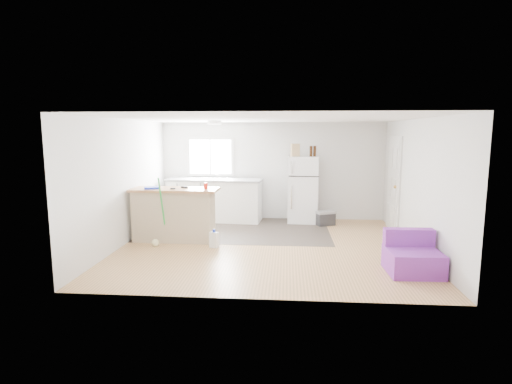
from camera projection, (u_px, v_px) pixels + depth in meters
room at (267, 184)px, 7.47m from camera, size 5.51×5.01×2.41m
vinyl_zone at (237, 229)px, 8.93m from camera, size 4.05×2.50×0.00m
window at (210, 157)px, 9.99m from camera, size 1.18×0.06×0.98m
interior_door at (394, 184)px, 8.82m from camera, size 0.11×0.92×2.10m
ceiling_fixture at (214, 123)px, 8.58m from camera, size 0.30×0.30×0.07m
kitchen_cabinets at (215, 199)px, 9.79m from camera, size 2.37×0.92×1.33m
peninsula at (174, 214)px, 7.97m from camera, size 1.72×0.68×1.05m
refrigerator at (303, 189)px, 9.59m from camera, size 0.73×0.70×1.59m
cooler at (325, 218)px, 9.34m from camera, size 0.52×0.45×0.34m
purple_seat at (412, 258)px, 6.15m from camera, size 0.79×0.75×0.64m
cleaner_jug at (214, 239)px, 7.51m from camera, size 0.19×0.16×0.35m
mop at (157, 234)px, 7.61m from camera, size 0.23×0.37×1.33m
red_cup at (206, 186)px, 7.82m from camera, size 0.09×0.09×0.12m
blue_tray at (152, 188)px, 7.85m from camera, size 0.36×0.31×0.04m
tool_a at (184, 187)px, 7.95m from camera, size 0.15×0.10×0.03m
tool_b at (173, 189)px, 7.77m from camera, size 0.11×0.06×0.03m
cardboard_box at (295, 150)px, 9.43m from camera, size 0.22×0.15×0.30m
bottle_left at (311, 151)px, 9.37m from camera, size 0.07×0.07×0.25m
bottle_right at (315, 151)px, 9.40m from camera, size 0.08×0.08×0.25m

